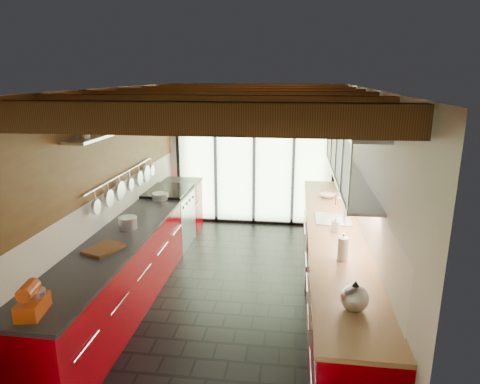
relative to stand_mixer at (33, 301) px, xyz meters
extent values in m
plane|color=black|center=(1.27, 2.24, -1.03)|extent=(5.50, 5.50, 0.00)
plane|color=silver|center=(1.27, 4.99, 0.27)|extent=(3.20, 0.00, 3.20)
plane|color=silver|center=(1.27, -0.51, 0.27)|extent=(3.20, 0.00, 3.20)
plane|color=silver|center=(-0.33, 2.24, 0.27)|extent=(0.00, 5.50, 5.50)
plane|color=silver|center=(2.87, 2.24, 0.27)|extent=(0.00, 5.50, 5.50)
plane|color=#472814|center=(1.27, 2.24, 1.57)|extent=(5.50, 5.50, 0.00)
cube|color=#593316|center=(1.27, -0.01, 1.45)|extent=(3.14, 0.14, 0.22)
cube|color=#593316|center=(1.27, 0.89, 1.45)|extent=(3.14, 0.14, 0.22)
cube|color=#593316|center=(1.27, 1.79, 1.45)|extent=(3.14, 0.14, 0.22)
cube|color=#593316|center=(1.27, 2.69, 1.45)|extent=(3.14, 0.14, 0.22)
cube|color=#593316|center=(1.27, 3.59, 1.45)|extent=(3.14, 0.14, 0.22)
cube|color=#593316|center=(1.27, 4.49, 1.45)|extent=(3.14, 0.14, 0.22)
cube|color=brown|center=(1.27, 4.95, 1.32)|extent=(3.14, 0.06, 0.50)
plane|color=brown|center=(-0.30, 2.44, 0.94)|extent=(0.00, 4.90, 4.90)
plane|color=#C6EAAD|center=(1.27, 4.98, 0.04)|extent=(2.90, 0.00, 2.90)
cube|color=black|center=(-0.18, 4.96, 0.04)|extent=(0.05, 0.04, 2.15)
cube|color=black|center=(2.72, 4.96, 0.04)|extent=(0.05, 0.04, 2.15)
cube|color=black|center=(1.27, 4.93, 0.04)|extent=(0.06, 0.05, 2.15)
cube|color=black|center=(1.27, 4.93, 1.12)|extent=(2.90, 0.05, 0.06)
cylinder|color=red|center=(1.27, 4.91, 1.32)|extent=(0.34, 0.04, 0.34)
cylinder|color=beige|center=(1.27, 4.89, 1.32)|extent=(0.28, 0.02, 0.28)
cube|color=#980009|center=(-0.01, 2.24, -0.59)|extent=(0.65, 5.00, 0.88)
cube|color=black|center=(-0.01, 2.24, -0.13)|extent=(0.68, 5.00, 0.04)
cube|color=silver|center=(-0.01, 3.69, -0.59)|extent=(0.66, 0.90, 0.90)
cube|color=black|center=(-0.01, 3.69, -0.10)|extent=(0.65, 0.90, 0.06)
cube|color=#980009|center=(2.54, 2.24, -0.59)|extent=(0.65, 5.00, 0.88)
cube|color=#AA7C52|center=(2.54, 2.24, -0.13)|extent=(0.68, 5.00, 0.04)
cube|color=white|center=(2.21, 2.64, -0.59)|extent=(0.02, 0.60, 0.84)
cube|color=silver|center=(2.54, 2.64, -0.11)|extent=(0.45, 0.52, 0.02)
cylinder|color=silver|center=(2.69, 2.64, 0.07)|extent=(0.02, 0.02, 0.34)
torus|color=silver|center=(2.63, 2.64, 0.24)|extent=(0.14, 0.02, 0.14)
plane|color=silver|center=(2.53, 2.54, 0.82)|extent=(0.00, 3.00, 3.00)
cube|color=#9EA0A5|center=(2.70, 2.54, 0.48)|extent=(0.34, 3.00, 0.03)
cube|color=#9EA0A5|center=(2.70, 2.54, 1.15)|extent=(0.34, 3.00, 0.03)
cylinder|color=silver|center=(-0.27, 2.54, 0.44)|extent=(0.02, 2.20, 0.02)
cube|color=silver|center=(-0.18, 2.44, 1.07)|extent=(0.28, 2.60, 0.03)
cylinder|color=silver|center=(-0.23, 1.64, 0.26)|extent=(0.04, 0.18, 0.18)
cylinder|color=silver|center=(-0.23, 1.99, 0.26)|extent=(0.04, 0.22, 0.22)
cylinder|color=silver|center=(-0.23, 2.34, 0.26)|extent=(0.04, 0.26, 0.26)
cylinder|color=silver|center=(-0.23, 2.69, 0.26)|extent=(0.04, 0.18, 0.18)
cylinder|color=silver|center=(-0.23, 3.04, 0.26)|extent=(0.04, 0.22, 0.22)
cylinder|color=silver|center=(-0.23, 3.34, 0.26)|extent=(0.04, 0.26, 0.26)
cylinder|color=silver|center=(-0.23, 3.59, 0.26)|extent=(0.04, 0.18, 0.18)
cube|color=#C43E0F|center=(0.00, -0.01, -0.04)|extent=(0.22, 0.33, 0.13)
cylinder|color=#C43E0F|center=(0.00, -0.03, 0.11)|extent=(0.15, 0.21, 0.12)
cylinder|color=silver|center=(0.00, 0.05, 0.00)|extent=(0.18, 0.18, 0.13)
cylinder|color=silver|center=(0.00, 1.97, -0.04)|extent=(0.28, 0.28, 0.15)
cylinder|color=silver|center=(0.00, 3.26, -0.06)|extent=(0.31, 0.31, 0.10)
cube|color=brown|center=(0.00, 1.27, -0.09)|extent=(0.40, 0.47, 0.03)
sphere|color=silver|center=(2.54, 0.39, 0.00)|extent=(0.29, 0.29, 0.23)
cone|color=black|center=(2.54, 0.39, 0.13)|extent=(0.11, 0.11, 0.06)
cylinder|color=silver|center=(2.54, 0.51, 0.01)|extent=(0.05, 0.09, 0.05)
cylinder|color=white|center=(2.54, 1.35, 0.01)|extent=(0.13, 0.13, 0.24)
cylinder|color=silver|center=(2.54, 1.35, 0.16)|extent=(0.03, 0.03, 0.04)
imported|color=silver|center=(2.54, 2.21, -0.01)|extent=(0.11, 0.12, 0.19)
imported|color=silver|center=(2.54, 3.67, -0.08)|extent=(0.30, 0.30, 0.06)
camera|label=1|loc=(2.03, -2.79, 1.73)|focal=32.00mm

